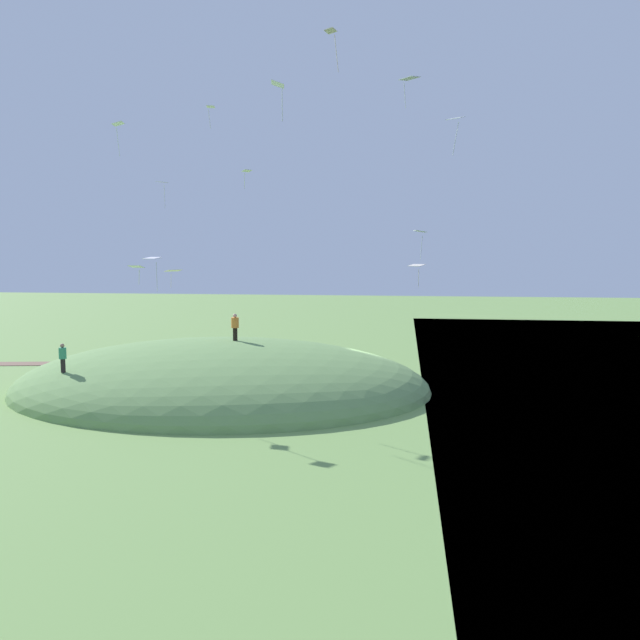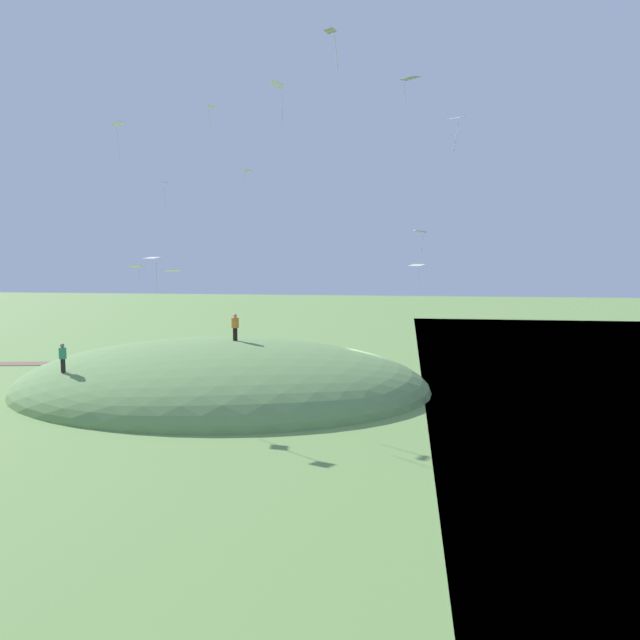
% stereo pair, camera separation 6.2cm
% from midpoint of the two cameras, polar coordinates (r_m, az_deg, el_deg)
% --- Properties ---
extents(ground_plane, '(160.00, 160.00, 0.00)m').
position_cam_midpoint_polar(ground_plane, '(43.75, 4.20, -5.24)').
color(ground_plane, '#6F964C').
extents(grass_hill, '(25.78, 20.77, 5.88)m').
position_cam_midpoint_polar(grass_hill, '(41.73, -8.52, -5.85)').
color(grass_hill, '#6A9251').
rests_on(grass_hill, ground_plane).
extents(dirt_path, '(11.16, 3.42, 0.04)m').
position_cam_midpoint_polar(dirt_path, '(53.94, -22.40, -3.50)').
color(dirt_path, brown).
rests_on(dirt_path, ground_plane).
extents(person_with_child, '(0.64, 0.64, 1.69)m').
position_cam_midpoint_polar(person_with_child, '(41.43, -7.39, -0.34)').
color(person_with_child, black).
rests_on(person_with_child, grass_hill).
extents(person_near_shore, '(0.44, 0.44, 1.62)m').
position_cam_midpoint_polar(person_near_shore, '(39.00, -21.37, -2.79)').
color(person_near_shore, black).
rests_on(person_near_shore, grass_hill).
extents(kite_0, '(0.79, 1.03, 2.10)m').
position_cam_midpoint_polar(kite_0, '(45.22, -17.06, 15.73)').
color(kite_0, white).
extents(kite_1, '(0.64, 0.70, 1.81)m').
position_cam_midpoint_polar(kite_1, '(31.87, 0.96, 23.35)').
color(kite_1, '#F5E1D0').
extents(kite_2, '(0.67, 0.85, 1.42)m').
position_cam_midpoint_polar(kite_2, '(46.12, -9.47, 17.59)').
color(kite_2, silver).
extents(kite_3, '(1.27, 1.27, 1.69)m').
position_cam_midpoint_polar(kite_3, '(39.08, 7.65, 19.88)').
color(kite_3, white).
extents(kite_4, '(1.03, 0.90, 1.81)m').
position_cam_midpoint_polar(kite_4, '(35.99, -14.29, 5.03)').
color(kite_4, white).
extents(kite_5, '(1.42, 1.43, 1.41)m').
position_cam_midpoint_polar(kite_5, '(52.20, -12.59, 4.15)').
color(kite_5, white).
extents(kite_6, '(0.88, 0.67, 1.08)m').
position_cam_midpoint_polar(kite_6, '(38.02, -15.62, 4.41)').
color(kite_6, white).
extents(kite_7, '(0.74, 0.98, 1.85)m').
position_cam_midpoint_polar(kite_7, '(32.64, -3.68, 19.48)').
color(kite_7, white).
extents(kite_8, '(0.69, 0.79, 1.61)m').
position_cam_midpoint_polar(kite_8, '(42.09, -13.48, 11.30)').
color(kite_8, white).
extents(kite_9, '(0.98, 1.29, 2.04)m').
position_cam_midpoint_polar(kite_9, '(47.09, 8.61, 7.49)').
color(kite_9, white).
extents(kite_10, '(1.39, 1.33, 1.75)m').
position_cam_midpoint_polar(kite_10, '(50.41, 8.32, 4.63)').
color(kite_10, silver).
extents(kite_11, '(1.17, 1.11, 2.25)m').
position_cam_midpoint_polar(kite_11, '(41.57, 11.56, 16.51)').
color(kite_11, white).
extents(kite_12, '(0.77, 0.79, 1.30)m').
position_cam_midpoint_polar(kite_12, '(48.09, -6.39, 12.57)').
color(kite_12, white).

